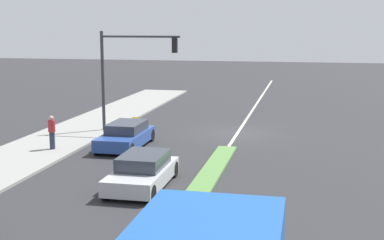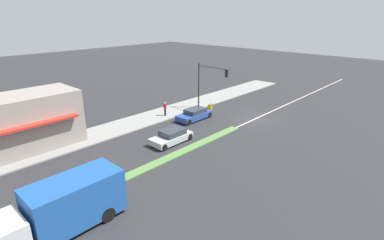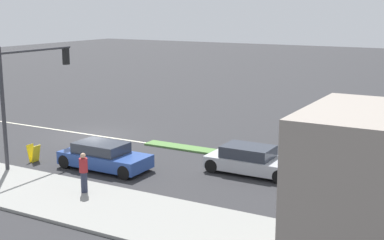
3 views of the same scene
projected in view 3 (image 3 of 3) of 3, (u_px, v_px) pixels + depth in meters
lane_marking_center at (93, 135)px, 31.61m from camera, size 0.16×60.00×0.01m
traffic_signal_main at (26, 84)px, 24.97m from camera, size 4.59×0.34×5.60m
pedestrian at (84, 172)px, 21.33m from camera, size 0.34×0.34×1.63m
warning_aframe_sign at (34, 153)px, 26.08m from camera, size 0.45×0.53×0.84m
sedan_silver at (251, 160)px, 24.27m from camera, size 1.87×4.09×1.25m
coupe_blue at (104, 156)px, 24.88m from camera, size 1.86×4.29×1.25m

